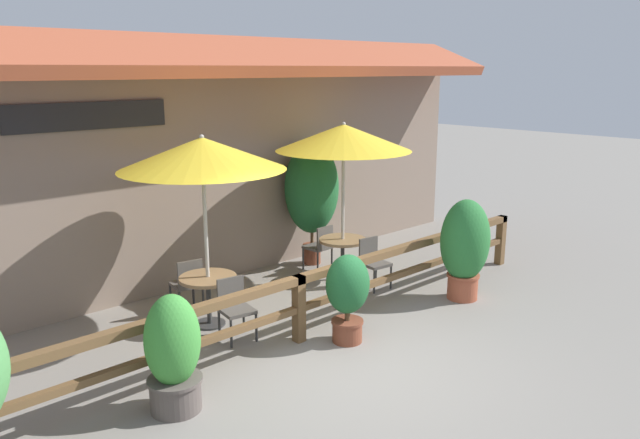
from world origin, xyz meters
name	(u,v)px	position (x,y,z in m)	size (l,w,h in m)	color
ground_plane	(354,367)	(0.00, 0.00, 0.00)	(60.00, 60.00, 0.00)	gray
building_facade	(176,162)	(0.00, 4.10, 2.16)	(14.28, 1.49, 4.23)	gray
patio_railing	(299,294)	(0.00, 1.05, 0.70)	(10.40, 0.14, 0.95)	brown
patio_umbrella_near	(202,154)	(-0.59, 2.38, 2.53)	(2.33, 2.33, 2.79)	#B7B2A8
dining_table_near	(208,287)	(-0.59, 2.38, 0.59)	(0.83, 0.83, 0.75)	olive
chair_near_streetside	(235,306)	(-0.58, 1.73, 0.48)	(0.48, 0.48, 0.86)	#514C47
chair_near_wallside	(188,282)	(-0.54, 3.02, 0.48)	(0.48, 0.48, 0.86)	#514C47
patio_umbrella_middle	(344,138)	(2.29, 2.49, 2.53)	(2.33, 2.33, 2.79)	#B7B2A8
dining_table_middle	(343,247)	(2.29, 2.49, 0.59)	(0.83, 0.83, 0.75)	olive
chair_middle_streetside	(373,260)	(2.37, 1.84, 0.48)	(0.46, 0.46, 0.86)	#514C47
chair_middle_wallside	(320,245)	(2.35, 3.14, 0.48)	(0.44, 0.44, 0.86)	#514C47
potted_plant_small_flowering	(173,355)	(-2.16, 0.64, 0.66)	(0.62, 0.61, 1.34)	#564C47
potted_plant_corner_fern	(348,292)	(0.48, 0.59, 0.72)	(0.63, 0.57, 1.24)	brown
potted_plant_entrance_palm	(465,246)	(3.04, 0.46, 0.90)	(0.85, 0.76, 1.66)	#9E4C33
potted_plant_broad_leaf	(312,190)	(2.52, 3.55, 1.45)	(1.07, 0.96, 2.35)	brown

